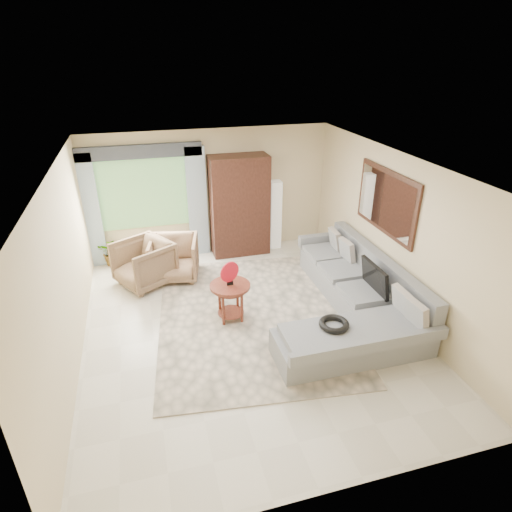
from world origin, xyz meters
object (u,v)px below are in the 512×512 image
object	(u,v)px
coffee_table	(231,301)
sectional_sofa	(354,300)
potted_plant	(113,251)
floor_lamp	(275,215)
armchair_right	(174,258)
armoire	(239,206)
armchair_left	(144,263)
tv_screen	(375,278)

from	to	relation	value
coffee_table	sectional_sofa	bearing A→B (deg)	-12.27
potted_plant	floor_lamp	world-z (taller)	floor_lamp
armchair_right	armoire	distance (m)	1.80
coffee_table	armchair_right	size ratio (longest dim) A/B	0.72
armoire	armchair_left	bearing A→B (deg)	-156.43
coffee_table	armoire	bearing A→B (deg)	72.99
armchair_left	floor_lamp	bearing A→B (deg)	78.46
armchair_left	armoire	distance (m)	2.32
armchair_left	armoire	xyz separation A→B (m)	(2.05, 0.89, 0.62)
armoire	tv_screen	bearing A→B (deg)	-63.34
armchair_right	floor_lamp	bearing A→B (deg)	32.21
armchair_right	sectional_sofa	bearing A→B (deg)	-26.10
sectional_sofa	tv_screen	world-z (taller)	tv_screen
potted_plant	floor_lamp	xyz separation A→B (m)	(3.43, -0.05, 0.46)
armchair_left	armchair_right	bearing A→B (deg)	70.09
tv_screen	armchair_left	size ratio (longest dim) A/B	0.79
armoire	floor_lamp	bearing A→B (deg)	4.29
coffee_table	potted_plant	bearing A→B (deg)	126.17
armoire	armchair_right	bearing A→B (deg)	-151.86
sectional_sofa	armchair_right	xyz separation A→B (m)	(-2.71, 2.11, 0.12)
potted_plant	armoire	xyz separation A→B (m)	(2.63, -0.11, 0.76)
tv_screen	armoire	size ratio (longest dim) A/B	0.35
armchair_right	potted_plant	xyz separation A→B (m)	(-1.15, 0.90, -0.11)
floor_lamp	armoire	bearing A→B (deg)	-175.71
sectional_sofa	armchair_left	world-z (taller)	sectional_sofa
sectional_sofa	armoire	world-z (taller)	armoire
armchair_left	sectional_sofa	bearing A→B (deg)	28.51
coffee_table	armoire	xyz separation A→B (m)	(0.75, 2.47, 0.71)
tv_screen	armchair_right	xyz separation A→B (m)	(-2.98, 2.20, -0.31)
armchair_left	armchair_right	xyz separation A→B (m)	(0.57, 0.10, -0.02)
floor_lamp	armchair_left	bearing A→B (deg)	-161.50
tv_screen	coffee_table	distance (m)	2.34
armchair_left	coffee_table	bearing A→B (deg)	9.35
coffee_table	armoire	size ratio (longest dim) A/B	0.31
coffee_table	floor_lamp	size ratio (longest dim) A/B	0.43
potted_plant	armoire	bearing A→B (deg)	-2.29
armoire	coffee_table	bearing A→B (deg)	-107.01
armchair_right	potted_plant	size ratio (longest dim) A/B	1.52
tv_screen	armchair_left	bearing A→B (deg)	149.42
armchair_right	armoire	size ratio (longest dim) A/B	0.43
armchair_right	armoire	xyz separation A→B (m)	(1.48, 0.79, 0.64)
tv_screen	armoire	world-z (taller)	armoire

